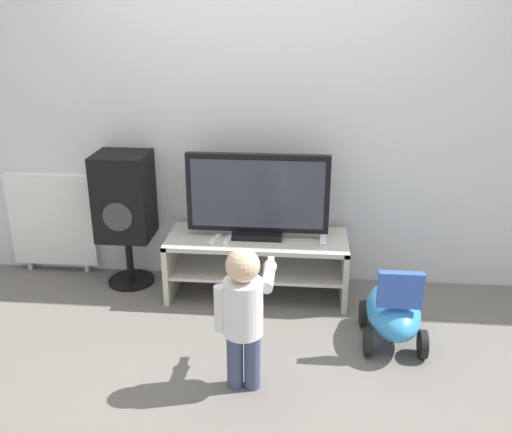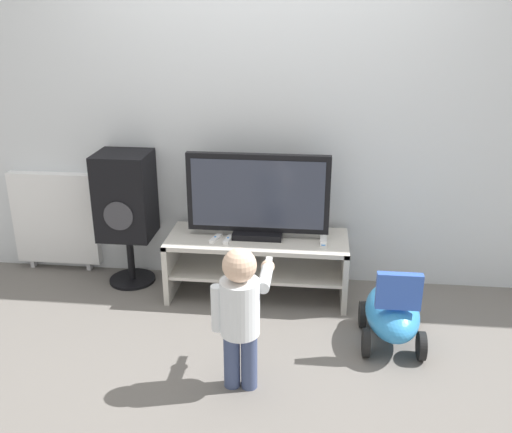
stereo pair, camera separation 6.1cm
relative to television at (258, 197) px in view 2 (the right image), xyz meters
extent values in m
plane|color=slate|center=(0.00, -0.25, -0.70)|extent=(16.00, 16.00, 0.00)
cube|color=silver|center=(0.00, 0.29, 0.60)|extent=(10.00, 0.06, 2.60)
cube|color=beige|center=(0.00, -0.02, -0.29)|extent=(1.21, 0.47, 0.03)
cube|color=beige|center=(0.00, -0.02, -0.51)|extent=(1.17, 0.43, 0.02)
cube|color=beige|center=(-0.59, -0.02, -0.49)|extent=(0.04, 0.47, 0.42)
cube|color=beige|center=(0.59, -0.02, -0.49)|extent=(0.04, 0.47, 0.42)
cube|color=black|center=(0.00, 0.00, -0.26)|extent=(0.33, 0.20, 0.04)
cube|color=black|center=(0.00, 0.00, 0.03)|extent=(0.94, 0.05, 0.53)
cube|color=#333847|center=(0.00, -0.03, 0.03)|extent=(0.87, 0.01, 0.46)
cube|color=white|center=(0.44, -0.05, -0.26)|extent=(0.04, 0.20, 0.04)
cube|color=#3F8CE5|center=(0.44, -0.15, -0.26)|extent=(0.03, 0.00, 0.01)
cube|color=white|center=(-0.27, -0.10, -0.27)|extent=(0.07, 0.13, 0.02)
cylinder|color=#337FD8|center=(-0.27, -0.10, -0.25)|extent=(0.01, 0.01, 0.00)
cube|color=white|center=(-0.19, -0.10, -0.27)|extent=(0.05, 0.13, 0.02)
cylinder|color=#337FD8|center=(-0.19, -0.10, -0.25)|extent=(0.01, 0.01, 0.00)
cylinder|color=#3F4C72|center=(-0.02, -1.04, -0.54)|extent=(0.09, 0.09, 0.33)
cylinder|color=#3F4C72|center=(0.07, -1.04, -0.54)|extent=(0.09, 0.09, 0.33)
cylinder|color=white|center=(0.02, -1.04, -0.23)|extent=(0.20, 0.20, 0.29)
sphere|color=beige|center=(0.02, -1.04, 0.00)|extent=(0.17, 0.17, 0.17)
cylinder|color=white|center=(-0.09, -1.04, -0.24)|extent=(0.06, 0.06, 0.25)
cylinder|color=white|center=(0.14, -0.91, -0.12)|extent=(0.06, 0.25, 0.06)
sphere|color=beige|center=(0.14, -0.79, -0.12)|extent=(0.07, 0.07, 0.07)
cube|color=white|center=(0.14, -0.75, -0.12)|extent=(0.03, 0.13, 0.02)
cylinder|color=black|center=(-0.92, 0.08, -0.69)|extent=(0.33, 0.33, 0.02)
cylinder|color=black|center=(-0.92, 0.08, -0.52)|extent=(0.05, 0.05, 0.36)
cube|color=black|center=(-0.92, 0.08, -0.05)|extent=(0.36, 0.33, 0.60)
cylinder|color=#38383D|center=(-0.92, -0.09, -0.14)|extent=(0.20, 0.01, 0.20)
ellipsoid|color=#338CD1|center=(0.85, -0.52, -0.50)|extent=(0.31, 0.58, 0.23)
cube|color=blue|center=(0.85, -0.68, -0.28)|extent=(0.25, 0.05, 0.21)
cylinder|color=black|center=(0.69, -0.36, -0.62)|extent=(0.04, 0.16, 0.16)
cylinder|color=black|center=(1.00, -0.36, -0.62)|extent=(0.04, 0.16, 0.16)
cylinder|color=black|center=(0.69, -0.68, -0.62)|extent=(0.04, 0.16, 0.16)
cylinder|color=black|center=(1.00, -0.68, -0.62)|extent=(0.04, 0.16, 0.16)
cube|color=white|center=(-1.53, 0.22, -0.30)|extent=(0.63, 0.08, 0.69)
cube|color=silver|center=(-1.75, 0.22, -0.67)|extent=(0.03, 0.05, 0.06)
cube|color=silver|center=(-1.31, 0.22, -0.67)|extent=(0.03, 0.05, 0.06)
camera|label=1|loc=(0.32, -3.52, 1.20)|focal=40.00mm
camera|label=2|loc=(0.38, -3.51, 1.20)|focal=40.00mm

